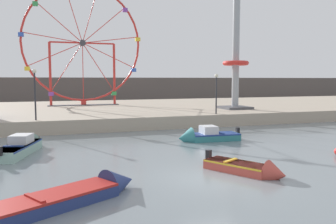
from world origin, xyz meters
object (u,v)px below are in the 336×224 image
Objects in this scene: ferris_wheel_red_frame at (83,45)px; drop_tower_steel_tower at (236,62)px; motorboat_faded_red at (250,169)px; motorboat_teal_painted at (204,136)px; motorboat_navy_blue at (79,193)px; promenade_lamp_near at (216,87)px; motorboat_seafoam at (24,146)px; promenade_lamp_far at (35,87)px.

drop_tower_steel_tower is (14.20, -9.98, -2.15)m from ferris_wheel_red_frame.
motorboat_teal_painted is (1.60, 8.20, 0.08)m from motorboat_faded_red.
ferris_wheel_red_frame is at bearing 55.18° from motorboat_navy_blue.
promenade_lamp_near is at bearing -55.57° from ferris_wheel_red_frame.
motorboat_faded_red is at bearing -113.76° from motorboat_seafoam.
promenade_lamp_far reaches higher than motorboat_teal_painted.
motorboat_faded_red is at bearing -111.47° from promenade_lamp_near.
motorboat_seafoam is 1.27× the size of motorboat_teal_painted.
ferris_wheel_red_frame is at bearing 2.71° from motorboat_seafoam.
promenade_lamp_far is (0.51, 6.61, 3.17)m from motorboat_seafoam.
motorboat_navy_blue reaches higher than motorboat_faded_red.
drop_tower_steel_tower reaches higher than promenade_lamp_near.
motorboat_navy_blue is 0.46× the size of drop_tower_steel_tower.
motorboat_teal_painted is 12.76m from motorboat_navy_blue.
motorboat_seafoam is 12.52m from motorboat_faded_red.
promenade_lamp_near is (9.84, -14.36, -4.64)m from ferris_wheel_red_frame.
ferris_wheel_red_frame is 18.02m from promenade_lamp_near.
motorboat_navy_blue is at bearing -149.24° from motorboat_seafoam.
motorboat_navy_blue is 1.57× the size of promenade_lamp_near.
promenade_lamp_near is (15.22, 6.46, 3.01)m from motorboat_seafoam.
motorboat_seafoam is at bearing -157.01° from promenade_lamp_near.
promenade_lamp_near is at bearing -134.88° from drop_tower_steel_tower.
promenade_lamp_near reaches higher than motorboat_faded_red.
motorboat_faded_red is 17.61m from promenade_lamp_far.
motorboat_seafoam is 0.46× the size of drop_tower_steel_tower.
ferris_wheel_red_frame reaches higher than motorboat_navy_blue.
motorboat_teal_painted reaches higher than motorboat_navy_blue.
drop_tower_steel_tower is at bearing -124.49° from motorboat_teal_painted.
motorboat_seafoam is 1.48× the size of motorboat_faded_red.
motorboat_seafoam is at bearing -159.90° from motorboat_faded_red.
motorboat_seafoam reaches higher than motorboat_teal_painted.
promenade_lamp_near reaches higher than motorboat_teal_painted.
promenade_lamp_near is (4.16, 6.47, 3.06)m from motorboat_teal_painted.
promenade_lamp_far is at bearing -28.39° from motorboat_teal_painted.
ferris_wheel_red_frame is (5.38, 20.82, 7.66)m from motorboat_seafoam.
drop_tower_steel_tower is 3.44× the size of promenade_lamp_near.
motorboat_teal_painted is 12.86m from promenade_lamp_far.
promenade_lamp_near is 14.71m from promenade_lamp_far.
motorboat_navy_blue is 31.18m from ferris_wheel_red_frame.
motorboat_faded_red is 1.07× the size of promenade_lamp_near.
motorboat_seafoam reaches higher than motorboat_navy_blue.
motorboat_faded_red is at bearing -20.84° from motorboat_navy_blue.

